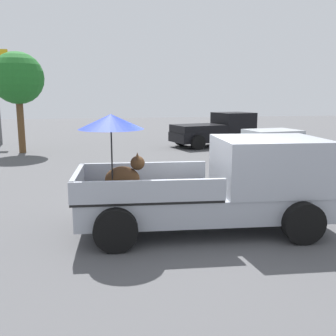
{
  "coord_description": "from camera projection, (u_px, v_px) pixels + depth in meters",
  "views": [
    {
      "loc": [
        -2.14,
        -7.46,
        2.77
      ],
      "look_at": [
        -0.48,
        1.19,
        1.1
      ],
      "focal_mm": 41.38,
      "sensor_mm": 36.0,
      "label": 1
    }
  ],
  "objects": [
    {
      "name": "ground_plane",
      "position": [
        201.0,
        229.0,
        8.11
      ],
      "size": [
        80.0,
        80.0,
        0.0
      ],
      "primitive_type": "plane",
      "color": "#4C4C4F"
    },
    {
      "name": "tree_by_lot",
      "position": [
        18.0,
        79.0,
        18.16
      ],
      "size": [
        2.43,
        2.43,
        4.76
      ],
      "color": "brown",
      "rests_on": "ground"
    },
    {
      "name": "parked_sedan_near",
      "position": [
        271.0,
        144.0,
        16.24
      ],
      "size": [
        4.51,
        2.45,
        1.33
      ],
      "rotation": [
        0.0,
        0.0,
        3.29
      ],
      "color": "black",
      "rests_on": "ground"
    },
    {
      "name": "pickup_truck_main",
      "position": [
        221.0,
        183.0,
        7.96
      ],
      "size": [
        5.18,
        2.56,
        2.42
      ],
      "rotation": [
        0.0,
        0.0,
        -0.08
      ],
      "color": "black",
      "rests_on": "ground"
    },
    {
      "name": "pickup_truck_red",
      "position": [
        218.0,
        130.0,
        21.23
      ],
      "size": [
        5.1,
        3.09,
        1.8
      ],
      "rotation": [
        0.0,
        0.0,
        0.26
      ],
      "color": "black",
      "rests_on": "ground"
    }
  ]
}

